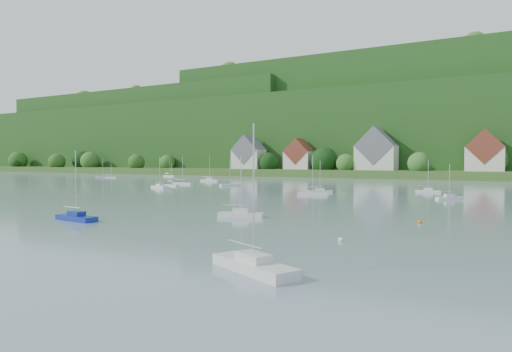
% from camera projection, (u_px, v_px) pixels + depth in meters
% --- Properties ---
extents(far_shore_strip, '(600.00, 60.00, 3.00)m').
position_uv_depth(far_shore_strip, '(371.00, 173.00, 198.03)').
color(far_shore_strip, '#33541F').
rests_on(far_shore_strip, ground).
extents(forested_ridge, '(620.00, 181.22, 69.89)m').
position_uv_depth(forested_ridge, '(401.00, 133.00, 257.50)').
color(forested_ridge, '#164014').
rests_on(forested_ridge, ground).
extents(village_building_0, '(14.00, 10.40, 16.00)m').
position_uv_depth(village_building_0, '(249.00, 155.00, 212.29)').
color(village_building_0, silver).
rests_on(village_building_0, far_shore_strip).
extents(village_building_1, '(12.00, 9.36, 14.00)m').
position_uv_depth(village_building_1, '(299.00, 156.00, 202.26)').
color(village_building_1, silver).
rests_on(village_building_1, far_shore_strip).
extents(village_building_2, '(16.00, 11.44, 18.00)m').
position_uv_depth(village_building_2, '(376.00, 152.00, 184.80)').
color(village_building_2, silver).
rests_on(village_building_2, far_shore_strip).
extents(village_building_3, '(13.00, 10.40, 15.50)m').
position_uv_depth(village_building_3, '(485.00, 154.00, 164.17)').
color(village_building_3, silver).
rests_on(village_building_3, far_shore_strip).
extents(near_sailboat_1, '(6.11, 2.41, 8.03)m').
position_uv_depth(near_sailboat_1, '(76.00, 217.00, 51.13)').
color(near_sailboat_1, navy).
rests_on(near_sailboat_1, ground).
extents(near_sailboat_3, '(5.76, 2.93, 7.49)m').
position_uv_depth(near_sailboat_3, '(241.00, 214.00, 54.35)').
color(near_sailboat_3, silver).
rests_on(near_sailboat_3, ground).
extents(near_sailboat_4, '(6.94, 4.68, 9.17)m').
position_uv_depth(near_sailboat_4, '(254.00, 264.00, 27.58)').
color(near_sailboat_4, silver).
rests_on(near_sailboat_4, ground).
extents(mooring_buoy_2, '(0.47, 0.47, 0.47)m').
position_uv_depth(mooring_buoy_2, '(420.00, 223.00, 49.08)').
color(mooring_buoy_2, '#F56505').
rests_on(mooring_buoy_2, ground).
extents(mooring_buoy_3, '(0.41, 0.41, 0.41)m').
position_uv_depth(mooring_buoy_3, '(236.00, 206.00, 67.77)').
color(mooring_buoy_3, '#F56505').
rests_on(mooring_buoy_3, ground).
extents(mooring_buoy_4, '(0.44, 0.44, 0.44)m').
position_uv_depth(mooring_buoy_4, '(341.00, 241.00, 38.08)').
color(mooring_buoy_4, white).
rests_on(mooring_buoy_4, ground).
extents(far_sailboat_cluster, '(199.47, 70.88, 8.71)m').
position_uv_depth(far_sailboat_cluster, '(329.00, 185.00, 120.81)').
color(far_sailboat_cluster, silver).
rests_on(far_sailboat_cluster, ground).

